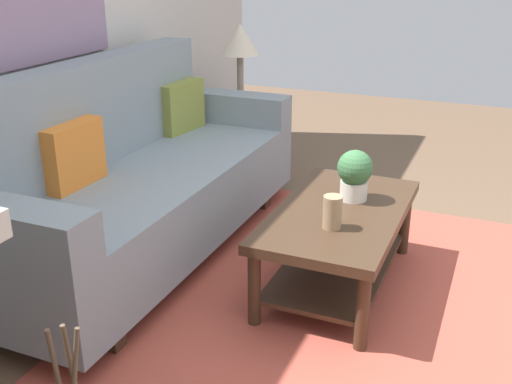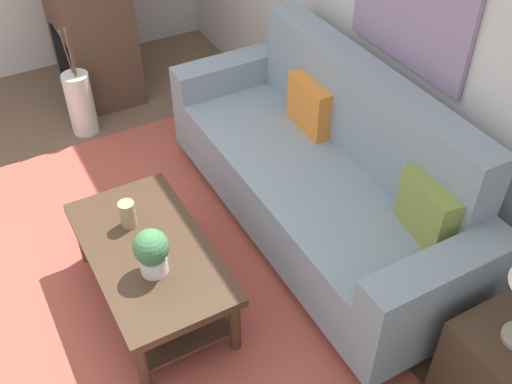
{
  "view_description": "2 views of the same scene",
  "coord_description": "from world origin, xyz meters",
  "px_view_note": "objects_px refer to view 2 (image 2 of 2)",
  "views": [
    {
      "loc": [
        -2.44,
        -0.13,
        1.63
      ],
      "look_at": [
        0.04,
        0.92,
        0.55
      ],
      "focal_mm": 42.85,
      "sensor_mm": 36.0,
      "label": 1
    },
    {
      "loc": [
        2.44,
        0.01,
        2.74
      ],
      "look_at": [
        0.33,
        1.17,
        0.62
      ],
      "focal_mm": 42.54,
      "sensor_mm": 36.0,
      "label": 2
    }
  ],
  "objects_px": {
    "throw_pillow_olive": "(428,210)",
    "couch": "(323,175)",
    "throw_pillow_orange": "(310,105)",
    "potted_plant_tabletop": "(152,251)",
    "side_table": "(502,375)",
    "fireplace": "(89,21)",
    "coffee_table": "(151,263)",
    "floor_vase": "(81,104)",
    "tabletop_vase": "(128,214)"
  },
  "relations": [
    {
      "from": "throw_pillow_orange",
      "to": "fireplace",
      "type": "xyz_separation_m",
      "value": [
        -1.99,
        -0.81,
        -0.09
      ]
    },
    {
      "from": "couch",
      "to": "tabletop_vase",
      "type": "xyz_separation_m",
      "value": [
        -0.16,
        -1.16,
        0.08
      ]
    },
    {
      "from": "potted_plant_tabletop",
      "to": "side_table",
      "type": "relative_size",
      "value": 0.47
    },
    {
      "from": "floor_vase",
      "to": "coffee_table",
      "type": "bearing_deg",
      "value": -4.61
    },
    {
      "from": "coffee_table",
      "to": "throw_pillow_olive",
      "type": "bearing_deg",
      "value": 62.28
    },
    {
      "from": "throw_pillow_orange",
      "to": "side_table",
      "type": "height_order",
      "value": "throw_pillow_orange"
    },
    {
      "from": "tabletop_vase",
      "to": "floor_vase",
      "type": "height_order",
      "value": "tabletop_vase"
    },
    {
      "from": "couch",
      "to": "coffee_table",
      "type": "bearing_deg",
      "value": -87.06
    },
    {
      "from": "side_table",
      "to": "couch",
      "type": "bearing_deg",
      "value": -178.73
    },
    {
      "from": "floor_vase",
      "to": "side_table",
      "type": "bearing_deg",
      "value": 17.61
    },
    {
      "from": "side_table",
      "to": "floor_vase",
      "type": "bearing_deg",
      "value": -162.39
    },
    {
      "from": "throw_pillow_olive",
      "to": "couch",
      "type": "bearing_deg",
      "value": -170.13
    },
    {
      "from": "throw_pillow_orange",
      "to": "couch",
      "type": "bearing_deg",
      "value": -19.19
    },
    {
      "from": "throw_pillow_olive",
      "to": "tabletop_vase",
      "type": "bearing_deg",
      "value": -124.45
    },
    {
      "from": "potted_plant_tabletop",
      "to": "fireplace",
      "type": "xyz_separation_m",
      "value": [
        -2.56,
        0.48,
        0.02
      ]
    },
    {
      "from": "throw_pillow_orange",
      "to": "coffee_table",
      "type": "xyz_separation_m",
      "value": [
        0.42,
        -1.26,
        -0.37
      ]
    },
    {
      "from": "floor_vase",
      "to": "couch",
      "type": "bearing_deg",
      "value": 29.25
    },
    {
      "from": "coffee_table",
      "to": "couch",
      "type": "bearing_deg",
      "value": 92.94
    },
    {
      "from": "couch",
      "to": "throw_pillow_olive",
      "type": "xyz_separation_m",
      "value": [
        0.72,
        0.13,
        0.25
      ]
    },
    {
      "from": "throw_pillow_orange",
      "to": "potted_plant_tabletop",
      "type": "height_order",
      "value": "throw_pillow_orange"
    },
    {
      "from": "throw_pillow_orange",
      "to": "throw_pillow_olive",
      "type": "height_order",
      "value": "same"
    },
    {
      "from": "tabletop_vase",
      "to": "potted_plant_tabletop",
      "type": "bearing_deg",
      "value": -0.51
    },
    {
      "from": "floor_vase",
      "to": "throw_pillow_olive",
      "type": "bearing_deg",
      "value": 24.13
    },
    {
      "from": "throw_pillow_orange",
      "to": "potted_plant_tabletop",
      "type": "relative_size",
      "value": 1.37
    },
    {
      "from": "throw_pillow_olive",
      "to": "coffee_table",
      "type": "relative_size",
      "value": 0.33
    },
    {
      "from": "potted_plant_tabletop",
      "to": "coffee_table",
      "type": "bearing_deg",
      "value": 170.72
    },
    {
      "from": "throw_pillow_orange",
      "to": "floor_vase",
      "type": "bearing_deg",
      "value": -141.59
    },
    {
      "from": "side_table",
      "to": "fireplace",
      "type": "relative_size",
      "value": 0.48
    },
    {
      "from": "throw_pillow_orange",
      "to": "coffee_table",
      "type": "relative_size",
      "value": 0.33
    },
    {
      "from": "throw_pillow_orange",
      "to": "throw_pillow_olive",
      "type": "bearing_deg",
      "value": 0.0
    },
    {
      "from": "side_table",
      "to": "tabletop_vase",
      "type": "bearing_deg",
      "value": -143.51
    },
    {
      "from": "coffee_table",
      "to": "fireplace",
      "type": "relative_size",
      "value": 0.95
    },
    {
      "from": "tabletop_vase",
      "to": "floor_vase",
      "type": "distance_m",
      "value": 1.63
    },
    {
      "from": "throw_pillow_orange",
      "to": "side_table",
      "type": "relative_size",
      "value": 0.64
    },
    {
      "from": "coffee_table",
      "to": "floor_vase",
      "type": "relative_size",
      "value": 2.25
    },
    {
      "from": "fireplace",
      "to": "throw_pillow_olive",
      "type": "bearing_deg",
      "value": 14.73
    },
    {
      "from": "couch",
      "to": "side_table",
      "type": "height_order",
      "value": "couch"
    },
    {
      "from": "fireplace",
      "to": "floor_vase",
      "type": "bearing_deg",
      "value": -27.61
    },
    {
      "from": "fireplace",
      "to": "couch",
      "type": "bearing_deg",
      "value": 16.18
    },
    {
      "from": "couch",
      "to": "throw_pillow_olive",
      "type": "bearing_deg",
      "value": 9.87
    },
    {
      "from": "coffee_table",
      "to": "floor_vase",
      "type": "bearing_deg",
      "value": 175.39
    },
    {
      "from": "throw_pillow_orange",
      "to": "fireplace",
      "type": "distance_m",
      "value": 2.15
    },
    {
      "from": "tabletop_vase",
      "to": "potted_plant_tabletop",
      "type": "xyz_separation_m",
      "value": [
        0.38,
        -0.0,
        0.06
      ]
    },
    {
      "from": "tabletop_vase",
      "to": "throw_pillow_orange",
      "type": "bearing_deg",
      "value": 98.9
    },
    {
      "from": "couch",
      "to": "potted_plant_tabletop",
      "type": "distance_m",
      "value": 1.19
    },
    {
      "from": "fireplace",
      "to": "floor_vase",
      "type": "distance_m",
      "value": 0.74
    },
    {
      "from": "couch",
      "to": "coffee_table",
      "type": "distance_m",
      "value": 1.14
    },
    {
      "from": "throw_pillow_orange",
      "to": "fireplace",
      "type": "relative_size",
      "value": 0.31
    },
    {
      "from": "couch",
      "to": "coffee_table",
      "type": "height_order",
      "value": "couch"
    },
    {
      "from": "side_table",
      "to": "throw_pillow_olive",
      "type": "bearing_deg",
      "value": 172.71
    }
  ]
}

